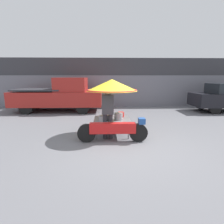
# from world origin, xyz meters

# --- Properties ---
(ground_plane) EXTENTS (36.00, 36.00, 0.00)m
(ground_plane) POSITION_xyz_m (0.00, 0.00, 0.00)
(ground_plane) COLOR slate
(shopfront_building) EXTENTS (28.00, 2.06, 3.27)m
(shopfront_building) POSITION_xyz_m (0.00, 8.23, 1.62)
(shopfront_building) COLOR #38383D
(shopfront_building) RESTS_ON ground
(vendor_motorcycle_cart) EXTENTS (2.21, 1.71, 1.95)m
(vendor_motorcycle_cart) POSITION_xyz_m (-0.52, 1.05, 1.47)
(vendor_motorcycle_cart) COLOR black
(vendor_motorcycle_cart) RESTS_ON ground
(vendor_person) EXTENTS (0.38, 0.23, 1.68)m
(vendor_person) POSITION_xyz_m (-0.68, 0.77, 0.95)
(vendor_person) COLOR #2D2D33
(vendor_person) RESTS_ON ground
(pickup_truck) EXTENTS (5.16, 1.85, 1.98)m
(pickup_truck) POSITION_xyz_m (-3.46, 5.59, 0.95)
(pickup_truck) COLOR black
(pickup_truck) RESTS_ON ground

